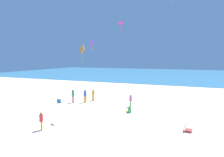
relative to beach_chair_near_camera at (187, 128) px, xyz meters
name	(u,v)px	position (x,y,z in m)	size (l,w,h in m)	color
ground_plane	(125,101)	(-7.83, 8.48, -0.27)	(120.00, 120.00, 0.00)	beige
ocean_water	(167,74)	(-7.83, 55.28, -0.24)	(120.00, 60.00, 0.05)	teal
beach_chair_near_camera	(187,128)	(0.00, 0.00, 0.00)	(0.68, 0.64, 0.61)	#D13D3D
beach_chair_far_left	(59,101)	(-15.04, 4.16, -0.06)	(0.66, 0.76, 0.49)	#2370B2
person_0	(129,110)	(-5.60, 3.27, -0.01)	(0.62, 0.47, 0.70)	green
person_1	(73,95)	(-13.43, 4.83, 0.69)	(0.42, 0.42, 1.66)	red
person_2	(85,95)	(-12.12, 5.55, 0.70)	(0.47, 0.47, 1.68)	orange
person_3	(93,94)	(-11.64, 6.82, 0.59)	(0.37, 0.37, 1.48)	orange
person_4	(41,120)	(-10.43, -4.01, 0.56)	(0.40, 0.40, 1.43)	orange
person_5	(131,100)	(-6.14, 5.50, 0.56)	(0.37, 0.37, 1.44)	green
kite_purple	(92,43)	(-9.29, 2.23, 6.83)	(0.26, 0.86, 1.41)	purple
kite_magenta	(121,23)	(-11.69, 17.41, 11.40)	(0.81, 0.61, 1.96)	#DB3DA8
kite_orange	(82,50)	(-9.14, 0.03, 6.05)	(0.76, 0.48, 1.82)	orange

